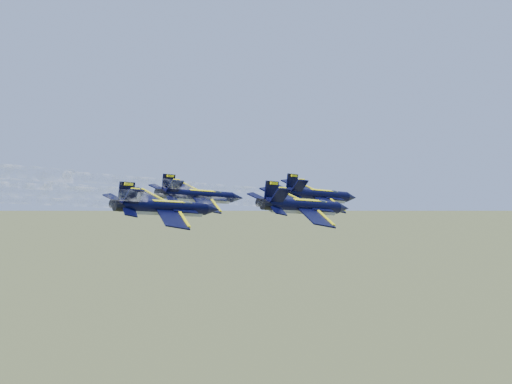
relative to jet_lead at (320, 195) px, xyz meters
The scene contains 4 objects.
jet_lead is the anchor object (origin of this frame).
jet_left 18.15m from the jet_lead, 145.36° to the right, with size 11.64×16.66×5.17m.
jet_right 17.40m from the jet_lead, 69.17° to the right, with size 11.64×16.66×5.17m.
jet_slot 28.16m from the jet_lead, 106.15° to the right, with size 11.64×16.66×5.17m.
Camera 1 is at (52.07, -82.07, 103.80)m, focal length 50.00 mm.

